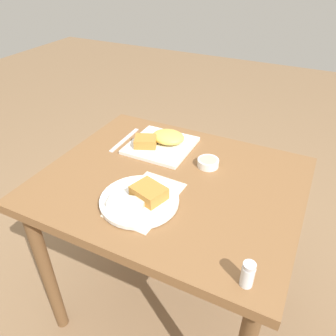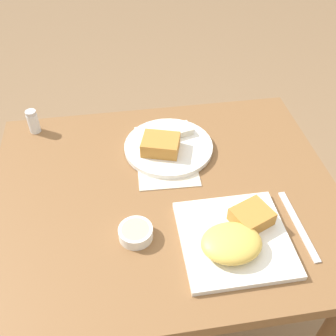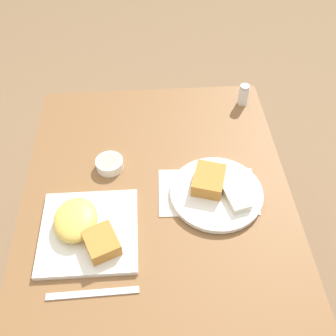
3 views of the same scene
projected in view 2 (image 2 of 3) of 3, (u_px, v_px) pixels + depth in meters
The scene contains 8 objects.
ground_plane at pixel (166, 320), 1.51m from camera, with size 8.00×8.00×0.00m, color #846647.
dining_table at pixel (165, 216), 1.08m from camera, with size 0.89×0.74×0.73m.
menu_card at pixel (165, 154), 1.11m from camera, with size 0.17×0.27×0.00m.
plate_square_near at pixel (236, 237), 0.88m from camera, with size 0.24×0.24×0.06m.
plate_oval_far at pixel (167, 145), 1.11m from camera, with size 0.25×0.25×0.05m.
sauce_ramekin at pixel (136, 233), 0.89m from camera, with size 0.08×0.08×0.03m.
salt_shaker at pixel (33, 123), 1.17m from camera, with size 0.03×0.03×0.07m.
butter_knife at pixel (298, 225), 0.93m from camera, with size 0.02×0.21×0.00m.
Camera 2 is at (-0.10, -0.68, 1.46)m, focal length 42.00 mm.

